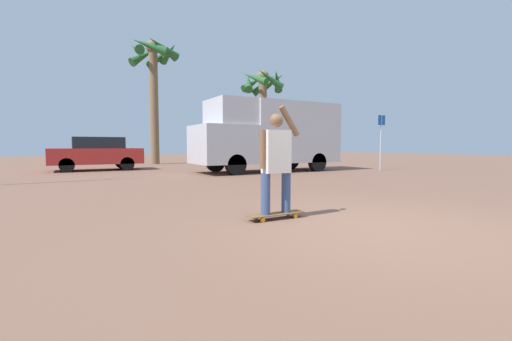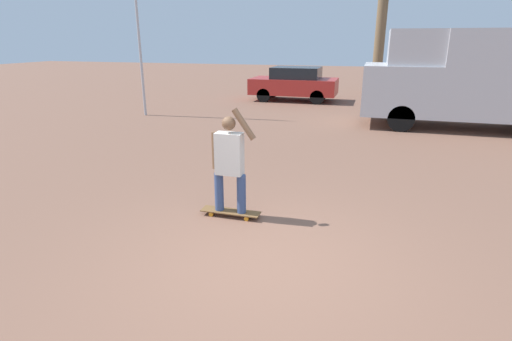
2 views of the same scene
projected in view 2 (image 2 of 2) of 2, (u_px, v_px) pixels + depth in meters
ground_plane at (265, 265)px, 4.95m from camera, size 80.00×80.00×0.00m
skateboard at (231, 212)px, 6.30m from camera, size 0.94×0.24×0.09m
person_skateboarder at (229, 160)px, 6.03m from camera, size 0.70×0.22×1.64m
camper_van at (477, 76)px, 12.02m from camera, size 6.34×2.27×2.96m
parked_car_red at (294, 83)px, 18.05m from camera, size 3.84×1.90×1.50m
flagpole at (139, 17)px, 13.69m from camera, size 0.97×0.12×6.00m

